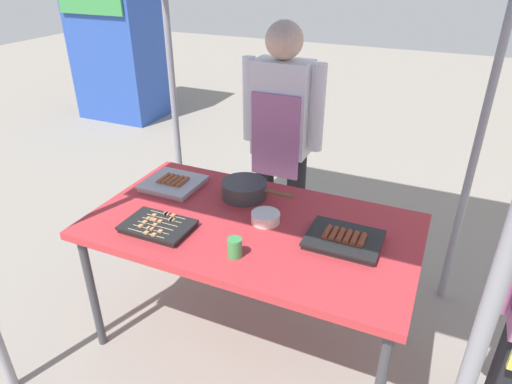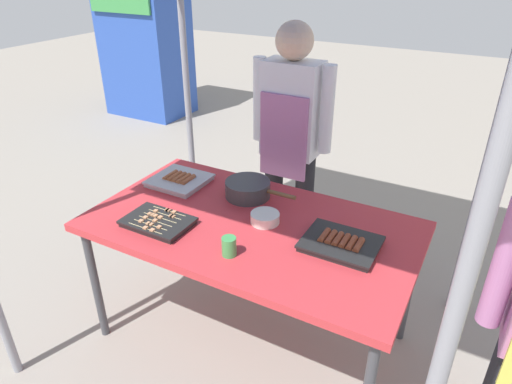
{
  "view_description": "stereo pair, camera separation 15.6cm",
  "coord_description": "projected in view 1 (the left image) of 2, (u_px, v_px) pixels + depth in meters",
  "views": [
    {
      "loc": [
        0.79,
        -1.7,
        1.93
      ],
      "look_at": [
        0.0,
        0.05,
        0.9
      ],
      "focal_mm": 31.65,
      "sensor_mm": 36.0,
      "label": 1
    },
    {
      "loc": [
        0.93,
        -1.64,
        1.93
      ],
      "look_at": [
        0.0,
        0.05,
        0.9
      ],
      "focal_mm": 31.65,
      "sensor_mm": 36.0,
      "label": 2
    }
  ],
  "objects": [
    {
      "name": "ground_plane",
      "position": [
        252.0,
        335.0,
        2.57
      ],
      "size": [
        18.0,
        18.0,
        0.0
      ],
      "primitive_type": "plane",
      "color": "gray"
    },
    {
      "name": "stall_table",
      "position": [
        252.0,
        232.0,
        2.24
      ],
      "size": [
        1.6,
        0.9,
        0.75
      ],
      "color": "#C63338",
      "rests_on": "ground"
    },
    {
      "name": "tray_grilled_sausages",
      "position": [
        344.0,
        239.0,
        2.06
      ],
      "size": [
        0.34,
        0.27,
        0.05
      ],
      "color": "black",
      "rests_on": "stall_table"
    },
    {
      "name": "tray_meat_skewers",
      "position": [
        158.0,
        226.0,
        2.16
      ],
      "size": [
        0.33,
        0.22,
        0.04
      ],
      "color": "black",
      "rests_on": "stall_table"
    },
    {
      "name": "tray_pork_links",
      "position": [
        173.0,
        183.0,
        2.55
      ],
      "size": [
        0.31,
        0.29,
        0.05
      ],
      "color": "#ADADB2",
      "rests_on": "stall_table"
    },
    {
      "name": "cooking_wok",
      "position": [
        245.0,
        189.0,
        2.43
      ],
      "size": [
        0.4,
        0.24,
        0.09
      ],
      "color": "#38383A",
      "rests_on": "stall_table"
    },
    {
      "name": "condiment_bowl",
      "position": [
        266.0,
        217.0,
        2.21
      ],
      "size": [
        0.14,
        0.14,
        0.05
      ],
      "primitive_type": "cylinder",
      "color": "silver",
      "rests_on": "stall_table"
    },
    {
      "name": "drink_cup_near_edge",
      "position": [
        235.0,
        248.0,
        1.96
      ],
      "size": [
        0.06,
        0.06,
        0.09
      ],
      "primitive_type": "cylinder",
      "color": "#3F994C",
      "rests_on": "stall_table"
    },
    {
      "name": "vendor_woman",
      "position": [
        281.0,
        132.0,
        2.78
      ],
      "size": [
        0.52,
        0.23,
        1.6
      ],
      "rotation": [
        0.0,
        0.0,
        3.14
      ],
      "color": "black",
      "rests_on": "ground"
    },
    {
      "name": "neighbor_stall_left",
      "position": [
        117.0,
        43.0,
        5.57
      ],
      "size": [
        0.99,
        0.73,
        1.84
      ],
      "color": "#2D51B2",
      "rests_on": "ground"
    }
  ]
}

